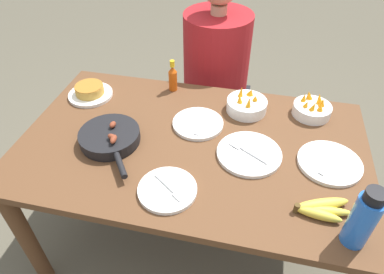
% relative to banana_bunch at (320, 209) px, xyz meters
% --- Properties ---
extents(ground_plane, '(14.00, 14.00, 0.00)m').
position_rel_banana_bunch_xyz_m(ground_plane, '(-0.50, 0.25, -0.73)').
color(ground_plane, '#565142').
extents(dining_table, '(1.45, 0.88, 0.71)m').
position_rel_banana_bunch_xyz_m(dining_table, '(-0.50, 0.25, -0.12)').
color(dining_table, brown).
rests_on(dining_table, ground_plane).
extents(banana_bunch, '(0.20, 0.12, 0.04)m').
position_rel_banana_bunch_xyz_m(banana_bunch, '(0.00, 0.00, 0.00)').
color(banana_bunch, gold).
rests_on(banana_bunch, dining_table).
extents(skillet, '(0.29, 0.34, 0.08)m').
position_rel_banana_bunch_xyz_m(skillet, '(-0.84, 0.18, 0.01)').
color(skillet, black).
rests_on(skillet, dining_table).
extents(frittata_plate_center, '(0.22, 0.22, 0.06)m').
position_rel_banana_bunch_xyz_m(frittata_plate_center, '(-1.07, 0.48, 0.01)').
color(frittata_plate_center, white).
rests_on(frittata_plate_center, dining_table).
extents(empty_plate_near_front, '(0.26, 0.26, 0.02)m').
position_rel_banana_bunch_xyz_m(empty_plate_near_front, '(-0.26, 0.23, -0.01)').
color(empty_plate_near_front, white).
rests_on(empty_plate_near_front, dining_table).
extents(empty_plate_far_left, '(0.25, 0.25, 0.02)m').
position_rel_banana_bunch_xyz_m(empty_plate_far_left, '(0.05, 0.25, -0.01)').
color(empty_plate_far_left, white).
rests_on(empty_plate_far_left, dining_table).
extents(empty_plate_far_right, '(0.22, 0.22, 0.02)m').
position_rel_banana_bunch_xyz_m(empty_plate_far_right, '(-0.53, -0.03, -0.01)').
color(empty_plate_far_right, white).
rests_on(empty_plate_far_right, dining_table).
extents(empty_plate_mid_edge, '(0.23, 0.23, 0.02)m').
position_rel_banana_bunch_xyz_m(empty_plate_mid_edge, '(-0.51, 0.37, -0.01)').
color(empty_plate_mid_edge, white).
rests_on(empty_plate_mid_edge, dining_table).
extents(fruit_bowl_mango, '(0.17, 0.17, 0.10)m').
position_rel_banana_bunch_xyz_m(fruit_bowl_mango, '(-0.01, 0.56, 0.01)').
color(fruit_bowl_mango, white).
rests_on(fruit_bowl_mango, dining_table).
extents(fruit_bowl_citrus, '(0.19, 0.19, 0.11)m').
position_rel_banana_bunch_xyz_m(fruit_bowl_citrus, '(-0.31, 0.53, 0.01)').
color(fruit_bowl_citrus, white).
rests_on(fruit_bowl_citrus, dining_table).
extents(water_bottle, '(0.08, 0.08, 0.23)m').
position_rel_banana_bunch_xyz_m(water_bottle, '(0.10, -0.09, 0.09)').
color(water_bottle, blue).
rests_on(water_bottle, dining_table).
extents(hot_sauce_bottle, '(0.04, 0.04, 0.16)m').
position_rel_banana_bunch_xyz_m(hot_sauce_bottle, '(-0.69, 0.62, 0.05)').
color(hot_sauce_bottle, '#C64C0F').
rests_on(hot_sauce_bottle, dining_table).
extents(person_figure, '(0.41, 0.41, 1.23)m').
position_rel_banana_bunch_xyz_m(person_figure, '(-0.52, 0.96, -0.23)').
color(person_figure, black).
rests_on(person_figure, ground_plane).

